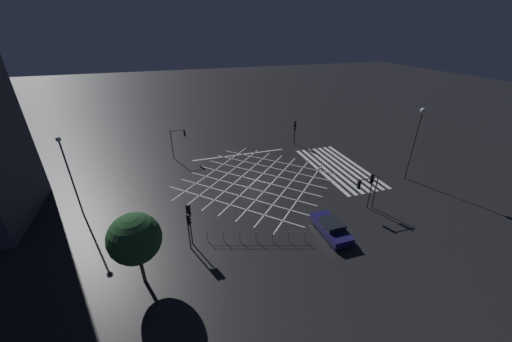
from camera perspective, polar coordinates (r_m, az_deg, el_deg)
name	(u,v)px	position (r m, az deg, el deg)	size (l,w,h in m)	color
ground_plane	(256,180)	(34.53, 0.00, -1.83)	(200.00, 200.00, 0.00)	black
road_markings	(303,171)	(37.07, 9.30, -0.06)	(20.13, 24.37, 0.01)	silver
traffic_light_nw_main	(189,217)	(24.14, -13.24, -8.85)	(0.39, 0.36, 3.98)	#2D2D30
traffic_light_se_main	(295,130)	(44.60, 7.79, 8.16)	(0.39, 0.36, 3.35)	#2D2D30
traffic_light_ne_cross	(179,137)	(40.59, -15.18, 6.51)	(0.36, 2.08, 4.20)	#2D2D30
traffic_light_nw_cross	(189,224)	(23.88, -13.26, -10.37)	(0.36, 0.39, 3.47)	#2D2D30
traffic_light_se_cross	(295,127)	(44.44, 7.75, 8.66)	(0.36, 0.39, 3.94)	#2D2D30
traffic_light_sw_cross	(366,186)	(29.87, 21.10, -2.90)	(0.36, 2.39, 3.67)	#2D2D30
traffic_light_sw_main	(371,184)	(30.39, 22.03, -2.42)	(0.39, 0.36, 3.85)	#2D2D30
street_lamp_east	(67,166)	(31.00, -33.55, 0.79)	(0.44, 0.44, 8.15)	#2D2D30
street_lamp_west	(418,129)	(37.18, 29.64, 7.31)	(0.55, 0.55, 8.70)	#2D2D30
street_tree_near	(135,239)	(21.22, -23.10, -12.34)	(3.56, 3.56, 5.79)	brown
waiting_car	(331,227)	(26.77, 14.78, -10.87)	(4.60, 1.86, 1.37)	#191951
pedestrian_railing	(256,235)	(25.06, 0.00, -12.73)	(2.61, 8.02, 1.05)	gray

